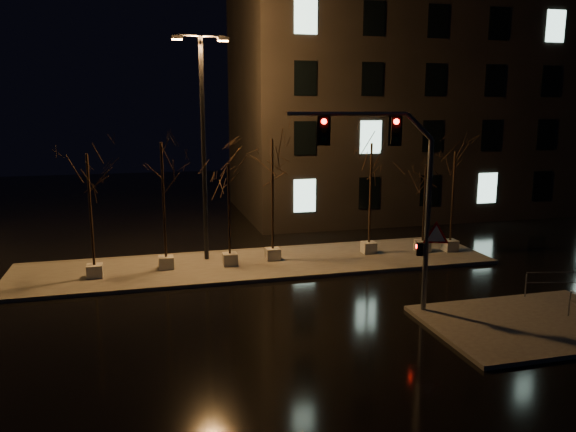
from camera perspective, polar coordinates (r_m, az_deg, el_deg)
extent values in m
plane|color=black|center=(20.73, 0.33, -9.53)|extent=(90.00, 90.00, 0.00)
cube|color=#494841|center=(26.26, -3.06, -4.87)|extent=(22.00, 5.00, 0.15)
cube|color=#494841|center=(21.01, 23.53, -10.01)|extent=(7.00, 5.00, 0.15)
cube|color=black|center=(41.36, 12.99, 11.15)|extent=(25.00, 12.00, 15.00)
cube|color=#A4A499|center=(25.29, -19.04, -5.29)|extent=(0.65, 0.65, 0.55)
cylinder|color=black|center=(24.71, -19.43, 0.56)|extent=(0.11, 0.11, 4.70)
cube|color=#A4A499|center=(25.75, -12.27, -4.64)|extent=(0.65, 0.65, 0.55)
cylinder|color=black|center=(25.14, -12.53, 1.54)|extent=(0.11, 0.11, 5.07)
cube|color=#A4A499|center=(25.84, -5.91, -4.38)|extent=(0.65, 0.65, 0.55)
cylinder|color=black|center=(25.31, -6.02, 0.71)|extent=(0.11, 0.11, 4.11)
cube|color=#A4A499|center=(26.58, -1.56, -3.88)|extent=(0.65, 0.65, 0.55)
cylinder|color=black|center=(25.98, -1.59, 2.18)|extent=(0.11, 0.11, 5.13)
cube|color=#A4A499|center=(28.05, 8.21, -3.18)|extent=(0.65, 0.65, 0.55)
cylinder|color=black|center=(27.51, 8.36, 2.28)|extent=(0.11, 0.11, 4.85)
cube|color=#A4A499|center=(28.89, 13.49, -2.96)|extent=(0.65, 0.65, 0.55)
cylinder|color=black|center=(28.45, 13.69, 1.29)|extent=(0.11, 0.11, 3.80)
cube|color=#A4A499|center=(29.34, 16.13, -2.88)|extent=(0.65, 0.65, 0.55)
cylinder|color=black|center=(28.85, 16.40, 1.92)|extent=(0.11, 0.11, 4.42)
cylinder|color=slate|center=(20.12, 13.96, -1.08)|extent=(0.18, 0.18, 6.05)
cylinder|color=slate|center=(19.38, 6.00, 10.29)|extent=(3.87, 1.43, 0.14)
cube|color=black|center=(19.52, 10.88, 8.52)|extent=(0.36, 0.31, 0.91)
cube|color=black|center=(19.39, 3.68, 8.68)|extent=(0.36, 0.31, 0.91)
cube|color=black|center=(20.26, 13.23, -3.30)|extent=(0.27, 0.24, 0.45)
cone|color=red|center=(20.19, 14.79, -1.96)|extent=(1.00, 0.36, 1.05)
sphere|color=#FF0C07|center=(19.69, 14.46, 9.28)|extent=(0.18, 0.18, 0.18)
cylinder|color=black|center=(26.15, -8.57, 6.50)|extent=(0.20, 0.20, 10.20)
cylinder|color=black|center=(26.24, -8.91, 17.66)|extent=(2.25, 0.24, 0.10)
cube|color=orange|center=(26.08, -11.21, 17.29)|extent=(0.53, 0.32, 0.20)
cube|color=orange|center=(26.41, -6.61, 17.34)|extent=(0.53, 0.32, 0.20)
cylinder|color=slate|center=(23.34, 23.01, -6.49)|extent=(0.05, 0.05, 0.91)
cylinder|color=slate|center=(23.69, 25.55, -5.18)|extent=(2.17, 0.53, 0.04)
cylinder|color=slate|center=(23.80, 25.47, -6.11)|extent=(2.17, 0.53, 0.04)
cylinder|color=slate|center=(21.93, 26.68, -7.98)|extent=(0.05, 0.05, 0.87)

